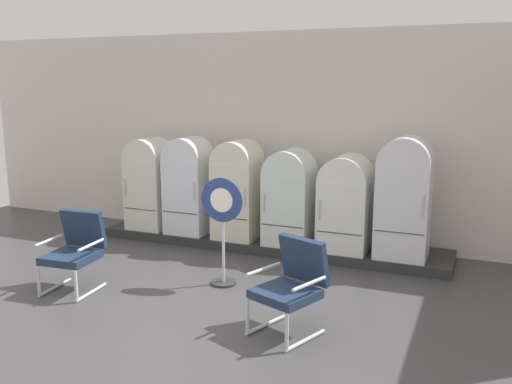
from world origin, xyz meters
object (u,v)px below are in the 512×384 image
Objects in this scene: refrigerator_5 at (404,194)px; armchair_left at (75,248)px; refrigerator_2 at (238,187)px; refrigerator_4 at (346,201)px; armchair_right at (292,282)px; refrigerator_1 at (189,183)px; refrigerator_0 at (149,181)px; refrigerator_3 at (289,195)px; sign_stand at (223,229)px.

armchair_left is (-3.54, -2.38, -0.49)m from refrigerator_5.
refrigerator_2 reaches higher than refrigerator_4.
armchair_left and armchair_right have the same top height.
armchair_right is at bearing -55.19° from refrigerator_2.
refrigerator_1 is at bearing 84.19° from armchair_left.
refrigerator_1 is (0.73, -0.00, 0.02)m from refrigerator_0.
refrigerator_0 is 3.23m from refrigerator_4.
refrigerator_4 is at bearing 0.93° from refrigerator_0.
refrigerator_0 reaches higher than armchair_right.
refrigerator_0 is at bearing -179.90° from refrigerator_5.
refrigerator_5 is at bearing 0.12° from refrigerator_1.
refrigerator_5 reaches higher than refrigerator_3.
refrigerator_4 is 2.55m from armchair_right.
refrigerator_2 is at bearing 1.60° from refrigerator_1.
refrigerator_2 is at bearing -179.00° from refrigerator_4.
sign_stand is at bearing -101.66° from refrigerator_3.
refrigerator_5 is (2.47, -0.02, 0.08)m from refrigerator_2.
armchair_left is (-2.74, -2.43, -0.33)m from refrigerator_4.
armchair_left is at bearing -128.69° from refrigerator_3.
refrigerator_5 is (4.03, 0.01, 0.10)m from refrigerator_0.
refrigerator_3 reaches higher than armchair_right.
refrigerator_3 is 0.85× the size of refrigerator_5.
refrigerator_2 is 2.66m from armchair_left.
refrigerator_2 is 1.67m from refrigerator_4.
refrigerator_2 is (1.56, 0.02, 0.01)m from refrigerator_0.
refrigerator_4 is (3.23, 0.05, -0.07)m from refrigerator_0.
refrigerator_0 is 1.53× the size of armchair_left.
refrigerator_5 reaches higher than armchair_left.
armchair_left is 2.81m from armchair_right.
refrigerator_5 is 2.52m from sign_stand.
refrigerator_3 is 1.46× the size of armchair_right.
refrigerator_2 is at bearing 65.84° from armchair_left.
refrigerator_1 reaches higher than refrigerator_0.
refrigerator_2 reaches higher than armchair_left.
armchair_left is at bearing -114.16° from refrigerator_2.
refrigerator_5 reaches higher than refrigerator_0.
refrigerator_4 is (2.50, 0.05, -0.10)m from refrigerator_1.
refrigerator_1 is 3.59m from armchair_right.
refrigerator_1 is 1.11× the size of sign_stand.
refrigerator_1 is 0.92× the size of refrigerator_5.
refrigerator_4 reaches higher than sign_stand.
refrigerator_0 is 2.60m from sign_stand.
refrigerator_1 is 1.01× the size of refrigerator_2.
refrigerator_2 is at bearing 179.25° from refrigerator_3.
refrigerator_3 reaches higher than armchair_left.
refrigerator_4 is (1.67, 0.03, -0.09)m from refrigerator_2.
refrigerator_1 is 0.83m from refrigerator_2.
refrigerator_1 reaches higher than refrigerator_4.
refrigerator_3 reaches higher than refrigerator_4.
sign_stand is at bearing 143.03° from armchair_right.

